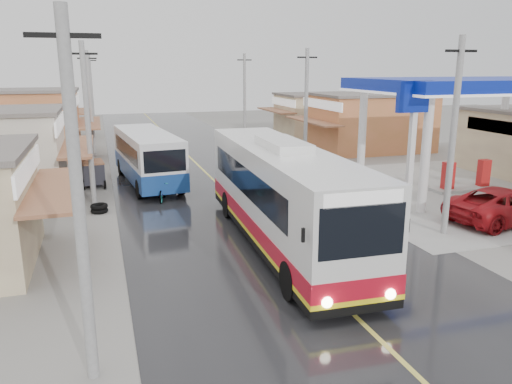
# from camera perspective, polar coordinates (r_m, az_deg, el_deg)

# --- Properties ---
(ground) EXTENTS (120.00, 120.00, 0.00)m
(ground) POSITION_cam_1_polar(r_m,az_deg,el_deg) (19.07, 3.64, -6.83)
(ground) COLOR slate
(ground) RESTS_ON ground
(road) EXTENTS (12.00, 90.00, 0.02)m
(road) POSITION_cam_1_polar(r_m,az_deg,el_deg) (32.96, -5.72, 2.17)
(road) COLOR black
(road) RESTS_ON ground
(centre_line) EXTENTS (0.15, 90.00, 0.01)m
(centre_line) POSITION_cam_1_polar(r_m,az_deg,el_deg) (32.96, -5.72, 2.20)
(centre_line) COLOR #D8CC4C
(centre_line) RESTS_ON road
(shopfronts_right) EXTENTS (11.00, 44.00, 4.80)m
(shopfronts_right) POSITION_cam_1_polar(r_m,az_deg,el_deg) (36.40, 19.15, 2.58)
(shopfronts_right) COLOR beige
(shopfronts_right) RESTS_ON ground
(utility_poles_left) EXTENTS (1.60, 50.00, 8.00)m
(utility_poles_left) POSITION_cam_1_polar(r_m,az_deg,el_deg) (33.31, -17.95, 1.65)
(utility_poles_left) COLOR gray
(utility_poles_left) RESTS_ON ground
(utility_poles_right) EXTENTS (1.60, 36.00, 8.00)m
(utility_poles_right) POSITION_cam_1_polar(r_m,az_deg,el_deg) (35.02, 5.57, 2.87)
(utility_poles_right) COLOR gray
(utility_poles_right) RESTS_ON ground
(coach_bus) EXTENTS (3.39, 13.36, 4.14)m
(coach_bus) POSITION_cam_1_polar(r_m,az_deg,el_deg) (19.22, 2.94, -0.39)
(coach_bus) COLOR silver
(coach_bus) RESTS_ON road
(second_bus) EXTENTS (3.42, 9.47, 3.07)m
(second_bus) POSITION_cam_1_polar(r_m,az_deg,el_deg) (30.14, -12.30, 3.98)
(second_bus) COLOR silver
(second_bus) RESTS_ON road
(jeepney) EXTENTS (5.96, 3.42, 1.57)m
(jeepney) POSITION_cam_1_polar(r_m,az_deg,el_deg) (25.02, 26.52, -1.33)
(jeepney) COLOR maroon
(jeepney) RESTS_ON ground
(cyclist) EXTENTS (1.19, 2.13, 2.18)m
(cyclist) POSITION_cam_1_polar(r_m,az_deg,el_deg) (26.38, -10.60, 0.53)
(cyclist) COLOR black
(cyclist) RESTS_ON ground
(tricycle_near) EXTENTS (1.48, 1.98, 1.51)m
(tricycle_near) POSITION_cam_1_polar(r_m,az_deg,el_deg) (30.41, -18.17, 2.16)
(tricycle_near) COLOR #26262D
(tricycle_near) RESTS_ON ground
(tricycle_far) EXTENTS (2.07, 2.31, 1.62)m
(tricycle_far) POSITION_cam_1_polar(r_m,az_deg,el_deg) (26.63, -23.49, 0.18)
(tricycle_far) COLOR #26262D
(tricycle_far) RESTS_ON ground
(tyre_stack) EXTENTS (0.83, 0.83, 0.42)m
(tyre_stack) POSITION_cam_1_polar(r_m,az_deg,el_deg) (25.08, -17.47, -1.79)
(tyre_stack) COLOR black
(tyre_stack) RESTS_ON ground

